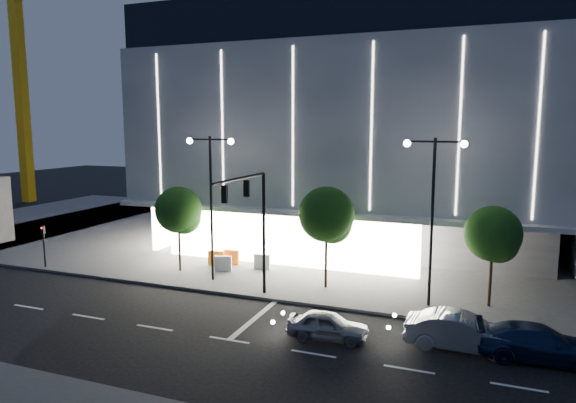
% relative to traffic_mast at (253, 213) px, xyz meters
% --- Properties ---
extents(ground, '(160.00, 160.00, 0.00)m').
position_rel_traffic_mast_xyz_m(ground, '(-1.00, -3.34, -5.03)').
color(ground, black).
rests_on(ground, ground).
extents(sidewalk_museum, '(70.00, 40.00, 0.15)m').
position_rel_traffic_mast_xyz_m(sidewalk_museum, '(4.00, 20.66, -4.95)').
color(sidewalk_museum, '#474747').
rests_on(sidewalk_museum, ground).
extents(museum, '(30.00, 25.80, 18.00)m').
position_rel_traffic_mast_xyz_m(museum, '(1.98, 18.97, 4.25)').
color(museum, '#4C4C51').
rests_on(museum, ground).
extents(traffic_mast, '(0.33, 5.89, 7.07)m').
position_rel_traffic_mast_xyz_m(traffic_mast, '(0.00, 0.00, 0.00)').
color(traffic_mast, black).
rests_on(traffic_mast, ground).
extents(street_lamp_west, '(3.16, 0.36, 9.00)m').
position_rel_traffic_mast_xyz_m(street_lamp_west, '(-4.00, 2.66, 0.93)').
color(street_lamp_west, black).
rests_on(street_lamp_west, ground).
extents(street_lamp_east, '(3.16, 0.36, 9.00)m').
position_rel_traffic_mast_xyz_m(street_lamp_east, '(9.00, 2.66, 0.93)').
color(street_lamp_east, black).
rests_on(street_lamp_east, ground).
extents(ped_signal_far, '(0.22, 0.24, 3.00)m').
position_rel_traffic_mast_xyz_m(ped_signal_far, '(-16.00, 1.16, -3.14)').
color(ped_signal_far, black).
rests_on(ped_signal_far, ground).
extents(tower_crane, '(32.00, 2.00, 28.50)m').
position_rel_traffic_mast_xyz_m(tower_crane, '(-41.92, 24.66, 15.48)').
color(tower_crane, gold).
rests_on(tower_crane, ground).
extents(tree_left, '(3.02, 3.02, 5.72)m').
position_rel_traffic_mast_xyz_m(tree_left, '(-6.97, 3.68, -0.99)').
color(tree_left, black).
rests_on(tree_left, ground).
extents(tree_mid, '(3.25, 3.25, 6.15)m').
position_rel_traffic_mast_xyz_m(tree_mid, '(3.03, 3.68, -0.69)').
color(tree_mid, black).
rests_on(tree_mid, ground).
extents(tree_right, '(2.91, 2.91, 5.51)m').
position_rel_traffic_mast_xyz_m(tree_right, '(12.03, 3.68, -1.14)').
color(tree_right, black).
rests_on(tree_right, ground).
extents(car_lead, '(3.80, 1.72, 1.27)m').
position_rel_traffic_mast_xyz_m(car_lead, '(5.13, -3.14, -4.39)').
color(car_lead, gray).
rests_on(car_lead, ground).
extents(car_second, '(4.79, 1.73, 1.57)m').
position_rel_traffic_mast_xyz_m(car_second, '(10.85, -2.13, -4.24)').
color(car_second, '#B7BCC0').
rests_on(car_second, ground).
extents(car_third, '(5.16, 2.41, 1.46)m').
position_rel_traffic_mast_xyz_m(car_third, '(13.87, -2.08, -4.30)').
color(car_third, '#111E41').
rests_on(car_third, ground).
extents(barrier_a, '(1.11, 0.32, 1.00)m').
position_rel_traffic_mast_xyz_m(barrier_a, '(-4.55, 6.25, -4.38)').
color(barrier_a, orange).
rests_on(barrier_a, sidewalk_museum).
extents(barrier_b, '(1.11, 0.32, 1.00)m').
position_rel_traffic_mast_xyz_m(barrier_b, '(-2.08, 5.91, -4.38)').
color(barrier_b, silver).
rests_on(barrier_b, sidewalk_museum).
extents(barrier_c, '(1.13, 0.42, 1.00)m').
position_rel_traffic_mast_xyz_m(barrier_c, '(-5.38, 5.61, -4.38)').
color(barrier_c, orange).
rests_on(barrier_c, sidewalk_museum).
extents(barrier_d, '(1.12, 0.58, 1.00)m').
position_rel_traffic_mast_xyz_m(barrier_d, '(-4.30, 4.59, -4.38)').
color(barrier_d, silver).
rests_on(barrier_d, sidewalk_museum).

